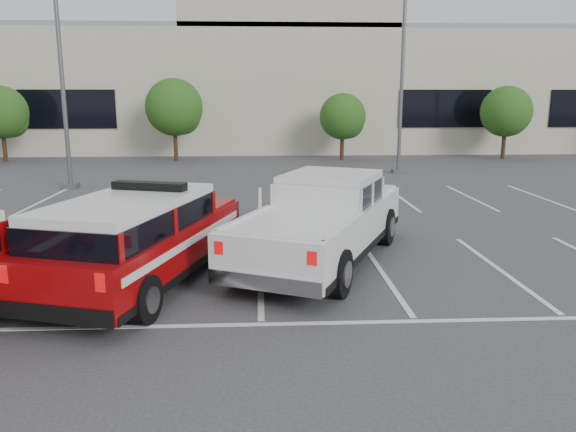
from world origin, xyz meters
name	(u,v)px	position (x,y,z in m)	size (l,w,h in m)	color
ground	(261,273)	(0.00, 0.00, 0.00)	(120.00, 120.00, 0.00)	#363639
stall_markings	(260,226)	(0.00, 4.50, 0.01)	(23.00, 15.00, 0.01)	silver
convention_building	(261,83)	(0.18, 31.86, 4.72)	(60.00, 16.99, 13.20)	#B9B29D
tree_left	(3,114)	(-14.91, 22.05, 2.77)	(3.07, 3.07, 4.42)	#3F2B19
tree_mid_left	(176,109)	(-4.91, 22.05, 3.04)	(3.37, 3.37, 4.85)	#3F2B19
tree_mid_right	(344,118)	(5.09, 22.05, 2.50)	(2.77, 2.77, 3.99)	#3F2B19
tree_right	(507,113)	(15.09, 22.05, 2.77)	(3.07, 3.07, 4.42)	#3F2B19
light_pole_left	(61,62)	(-8.00, 12.00, 5.19)	(0.90, 0.60, 10.24)	#59595E
light_pole_mid	(402,67)	(7.00, 16.00, 5.19)	(0.90, 0.60, 10.24)	#59595E
fire_chief_suv	(141,245)	(-2.45, -0.67, 0.86)	(3.78, 6.32, 2.09)	#890608
white_pickup	(323,228)	(1.48, 0.87, 0.81)	(4.86, 6.99, 2.04)	silver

